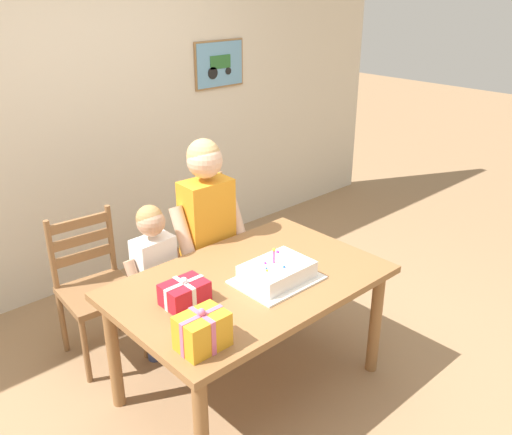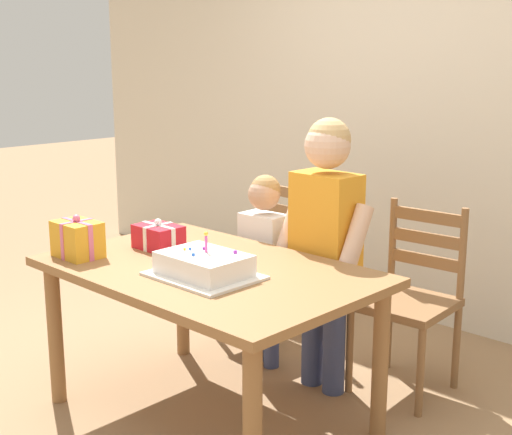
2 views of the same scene
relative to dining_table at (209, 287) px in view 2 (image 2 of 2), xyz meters
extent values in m
plane|color=#997551|center=(0.00, 0.00, -0.63)|extent=(20.00, 20.00, 0.00)
cube|color=beige|center=(0.00, 1.82, 0.67)|extent=(6.40, 0.08, 2.60)
cube|color=olive|center=(0.00, 0.00, 0.07)|extent=(1.46, 0.94, 0.04)
cylinder|color=olive|center=(-0.65, -0.39, -0.29)|extent=(0.07, 0.07, 0.68)
cylinder|color=olive|center=(0.65, -0.39, -0.29)|extent=(0.07, 0.07, 0.68)
cylinder|color=olive|center=(-0.65, 0.39, -0.29)|extent=(0.07, 0.07, 0.68)
cylinder|color=olive|center=(0.65, 0.39, -0.29)|extent=(0.07, 0.07, 0.68)
cube|color=white|center=(0.10, -0.11, 0.10)|extent=(0.44, 0.34, 0.01)
cube|color=white|center=(0.10, -0.11, 0.15)|extent=(0.36, 0.26, 0.09)
cylinder|color=#E04C9E|center=(0.09, -0.09, 0.23)|extent=(0.01, 0.01, 0.07)
sphere|color=yellow|center=(0.09, -0.09, 0.27)|extent=(0.02, 0.02, 0.02)
sphere|color=yellow|center=(0.00, -0.13, 0.20)|extent=(0.01, 0.01, 0.01)
sphere|color=purple|center=(0.05, -0.07, 0.20)|extent=(0.01, 0.01, 0.01)
sphere|color=blue|center=(0.09, -0.17, 0.20)|extent=(0.01, 0.01, 0.01)
sphere|color=purple|center=(0.19, -0.02, 0.20)|extent=(0.02, 0.02, 0.02)
sphere|color=blue|center=(0.01, -0.11, 0.20)|extent=(0.01, 0.01, 0.01)
cube|color=red|center=(-0.40, 0.04, 0.15)|extent=(0.22, 0.16, 0.11)
cube|color=white|center=(-0.40, 0.04, 0.15)|extent=(0.23, 0.02, 0.12)
cube|color=white|center=(-0.40, 0.04, 0.15)|extent=(0.02, 0.17, 0.12)
sphere|color=white|center=(-0.40, 0.04, 0.22)|extent=(0.04, 0.04, 0.04)
cube|color=gold|center=(-0.55, -0.30, 0.17)|extent=(0.22, 0.16, 0.17)
cube|color=#DB668E|center=(-0.55, -0.30, 0.17)|extent=(0.22, 0.02, 0.17)
cube|color=#DB668E|center=(-0.55, -0.30, 0.17)|extent=(0.02, 0.16, 0.17)
sphere|color=#DB668E|center=(-0.55, -0.30, 0.27)|extent=(0.04, 0.04, 0.04)
cube|color=brown|center=(-0.48, 0.85, -0.18)|extent=(0.45, 0.45, 0.04)
cylinder|color=brown|center=(-0.31, 0.65, -0.42)|extent=(0.04, 0.04, 0.43)
cylinder|color=brown|center=(-0.68, 0.68, -0.42)|extent=(0.04, 0.04, 0.43)
cylinder|color=brown|center=(-0.27, 1.02, -0.42)|extent=(0.04, 0.04, 0.43)
cylinder|color=brown|center=(-0.65, 1.06, -0.42)|extent=(0.04, 0.04, 0.43)
cylinder|color=brown|center=(-0.27, 1.02, 0.06)|extent=(0.04, 0.04, 0.45)
cylinder|color=brown|center=(-0.65, 1.06, 0.06)|extent=(0.04, 0.04, 0.45)
cube|color=brown|center=(-0.46, 1.04, 0.00)|extent=(0.36, 0.05, 0.06)
cube|color=brown|center=(-0.46, 1.04, 0.11)|extent=(0.36, 0.05, 0.06)
cube|color=brown|center=(-0.46, 1.04, 0.22)|extent=(0.36, 0.05, 0.06)
cube|color=brown|center=(0.48, 0.85, -0.18)|extent=(0.45, 0.45, 0.04)
cylinder|color=brown|center=(0.68, 0.67, -0.42)|extent=(0.04, 0.04, 0.43)
cylinder|color=brown|center=(0.30, 0.65, -0.42)|extent=(0.04, 0.04, 0.43)
cylinder|color=brown|center=(0.66, 1.05, -0.42)|extent=(0.04, 0.04, 0.43)
cylinder|color=brown|center=(0.28, 1.03, -0.42)|extent=(0.04, 0.04, 0.43)
cylinder|color=brown|center=(0.66, 1.05, 0.06)|extent=(0.04, 0.04, 0.45)
cylinder|color=brown|center=(0.28, 1.03, 0.06)|extent=(0.04, 0.04, 0.45)
cube|color=brown|center=(0.47, 1.04, 0.00)|extent=(0.36, 0.05, 0.06)
cube|color=brown|center=(0.47, 1.04, 0.11)|extent=(0.36, 0.05, 0.06)
cube|color=brown|center=(0.47, 1.04, 0.22)|extent=(0.36, 0.05, 0.06)
cylinder|color=#38426B|center=(0.25, 0.60, -0.38)|extent=(0.11, 0.11, 0.51)
cylinder|color=#38426B|center=(0.11, 0.60, -0.38)|extent=(0.11, 0.11, 0.51)
cube|color=orange|center=(0.18, 0.60, 0.17)|extent=(0.32, 0.21, 0.58)
cylinder|color=#E0B293|center=(0.37, 0.55, 0.15)|extent=(0.10, 0.24, 0.39)
cylinder|color=#E0B293|center=(-0.02, 0.57, 0.15)|extent=(0.10, 0.24, 0.39)
sphere|color=#E0B293|center=(0.18, 0.60, 0.58)|extent=(0.22, 0.22, 0.22)
sphere|color=tan|center=(0.18, 0.61, 0.61)|extent=(0.21, 0.21, 0.21)
cylinder|color=#38426B|center=(-0.17, 0.60, -0.44)|extent=(0.08, 0.08, 0.39)
cylinder|color=#38426B|center=(-0.28, 0.60, -0.44)|extent=(0.08, 0.08, 0.39)
cube|color=white|center=(-0.23, 0.60, -0.02)|extent=(0.25, 0.16, 0.44)
cylinder|color=tan|center=(-0.07, 0.57, -0.04)|extent=(0.07, 0.19, 0.29)
cylinder|color=tan|center=(-0.38, 0.56, -0.04)|extent=(0.07, 0.19, 0.29)
sphere|color=tan|center=(-0.23, 0.60, 0.30)|extent=(0.17, 0.17, 0.17)
sphere|color=#A87F4C|center=(-0.23, 0.61, 0.32)|extent=(0.16, 0.16, 0.16)
camera|label=1|loc=(-1.74, -1.93, 1.59)|focal=38.63mm
camera|label=2|loc=(2.22, -2.01, 0.99)|focal=49.96mm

